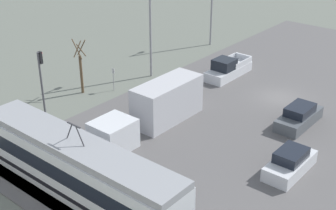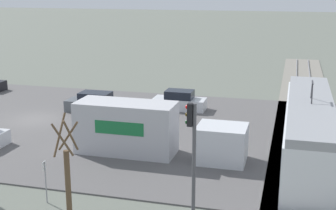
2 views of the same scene
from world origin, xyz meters
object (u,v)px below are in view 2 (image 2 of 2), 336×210
Objects in this scene: sedan_car_0 at (96,104)px; street_tree at (68,178)px; box_truck at (149,131)px; no_parking_sign at (45,178)px; light_rail_tram at (309,130)px; traffic_light_pole at (192,149)px; sedan_car_1 at (179,101)px.

street_tree is at bearing -159.65° from sedan_car_0.
box_truck is 4.91× the size of no_parking_sign.
street_tree is (9.14, -0.65, 0.71)m from box_truck.
sedan_car_0 is 18.70m from street_tree.
light_rail_tram reaches higher than no_parking_sign.
street_tree is at bearing 49.90° from no_parking_sign.
street_tree is (1.39, -5.00, -1.27)m from traffic_light_pole.
traffic_light_pole is at bearing 86.83° from no_parking_sign.
sedan_car_0 is 16.30m from no_parking_sign.
sedan_car_0 is (-6.27, -16.40, -1.02)m from light_rail_tram.
sedan_car_0 is at bearing -139.44° from box_truck.
sedan_car_0 is at bearing -164.46° from no_parking_sign.
sedan_car_1 is at bearing 173.61° from no_parking_sign.
light_rail_tram is 14.97m from street_tree.
street_tree reaches higher than no_parking_sign.
street_tree is (11.20, -9.92, 0.49)m from light_rail_tram.
light_rail_tram is 11.12m from traffic_light_pole.
traffic_light_pole reaches higher than sedan_car_1.
light_rail_tram reaches higher than sedan_car_1.
traffic_light_pole reaches higher than box_truck.
box_truck reaches higher than sedan_car_1.
light_rail_tram is 3.17× the size of sedan_car_0.
traffic_light_pole is 5.35m from street_tree.
traffic_light_pole is at bearing -26.62° from light_rail_tram.
box_truck reaches higher than no_parking_sign.
sedan_car_0 is at bearing -110.93° from light_rail_tram.
light_rail_tram reaches higher than sedan_car_0.
no_parking_sign is (18.13, -2.03, 0.55)m from sedan_car_1.
traffic_light_pole is 2.60× the size of no_parking_sign.
sedan_car_0 is at bearing -144.48° from traffic_light_pole.
street_tree is (19.92, 0.09, 1.51)m from sedan_car_1.
street_tree is at bearing -4.08° from box_truck.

